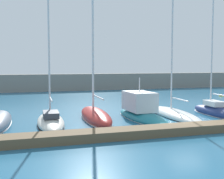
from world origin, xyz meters
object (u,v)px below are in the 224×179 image
at_px(sailboat_red_third, 95,114).
at_px(mooring_buoy_yellow, 221,96).
at_px(sailboat_navy_sixth, 216,111).
at_px(sailboat_ivory_second, 51,120).
at_px(motorboat_teal_fourth, 141,111).
at_px(sailboat_white_fifth, 174,114).

bearing_deg(sailboat_red_third, mooring_buoy_yellow, -57.81).
bearing_deg(sailboat_navy_sixth, sailboat_ivory_second, 93.18).
bearing_deg(sailboat_red_third, sailboat_navy_sixth, -91.87).
bearing_deg(mooring_buoy_yellow, sailboat_navy_sixth, -128.66).
xyz_separation_m(motorboat_teal_fourth, mooring_buoy_yellow, (16.94, 12.29, -0.59)).
bearing_deg(sailboat_ivory_second, sailboat_red_third, -72.13).
bearing_deg(sailboat_navy_sixth, mooring_buoy_yellow, -36.42).
bearing_deg(motorboat_teal_fourth, mooring_buoy_yellow, -55.35).
height_order(sailboat_navy_sixth, mooring_buoy_yellow, sailboat_navy_sixth).
height_order(sailboat_red_third, sailboat_navy_sixth, sailboat_red_third).
xyz_separation_m(motorboat_teal_fourth, sailboat_white_fifth, (3.03, 0.07, -0.40)).
distance_m(sailboat_red_third, motorboat_teal_fourth, 3.72).
distance_m(sailboat_navy_sixth, mooring_buoy_yellow, 16.27).
relative_size(sailboat_navy_sixth, mooring_buoy_yellow, 20.98).
bearing_deg(sailboat_ivory_second, motorboat_teal_fourth, -82.01).
distance_m(sailboat_ivory_second, sailboat_red_third, 3.68).
distance_m(sailboat_white_fifth, mooring_buoy_yellow, 18.51).
bearing_deg(sailboat_white_fifth, sailboat_navy_sixth, -95.17).
height_order(sailboat_ivory_second, sailboat_red_third, sailboat_red_third).
relative_size(sailboat_white_fifth, mooring_buoy_yellow, 22.56).
xyz_separation_m(sailboat_navy_sixth, mooring_buoy_yellow, (10.16, 12.70, -0.37)).
distance_m(sailboat_ivory_second, sailboat_white_fifth, 10.32).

